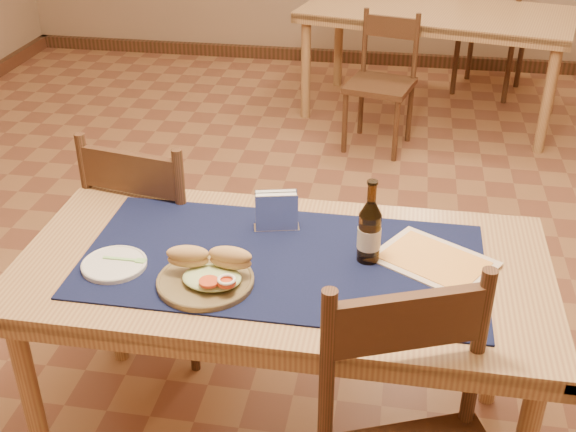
% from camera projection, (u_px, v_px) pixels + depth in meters
% --- Properties ---
extents(main_table, '(1.60, 0.80, 0.75)m').
position_uv_depth(main_table, '(283.00, 283.00, 2.21)').
color(main_table, '#A8844F').
rests_on(main_table, ground).
extents(placemat, '(1.20, 0.60, 0.01)m').
position_uv_depth(placemat, '(282.00, 260.00, 2.17)').
color(placemat, '#0E1236').
rests_on(placemat, main_table).
extents(baseboard, '(6.00, 7.00, 0.10)m').
position_uv_depth(baseboard, '(314.00, 295.00, 3.20)').
color(baseboard, '#4D2A1B').
rests_on(baseboard, ground).
extents(back_table, '(1.90, 1.23, 0.75)m').
position_uv_depth(back_table, '(436.00, 22.00, 4.85)').
color(back_table, '#A8844F').
rests_on(back_table, ground).
extents(chair_main_far, '(0.51, 0.51, 0.96)m').
position_uv_depth(chair_main_far, '(161.00, 235.00, 2.79)').
color(chair_main_far, '#4D2A1B').
rests_on(chair_main_far, ground).
extents(chair_back_near, '(0.47, 0.47, 0.84)m').
position_uv_depth(chair_back_near, '(382.00, 80.00, 4.52)').
color(chair_back_near, '#4D2A1B').
rests_on(chair_back_near, ground).
extents(chair_back_far, '(0.58, 0.58, 1.00)m').
position_uv_depth(chair_back_far, '(492.00, 25.00, 5.33)').
color(chair_back_far, '#4D2A1B').
rests_on(chair_back_far, ground).
extents(sandwich_plate, '(0.28, 0.28, 0.11)m').
position_uv_depth(sandwich_plate, '(208.00, 275.00, 2.05)').
color(sandwich_plate, brown).
rests_on(sandwich_plate, placemat).
extents(side_plate, '(0.19, 0.19, 0.02)m').
position_uv_depth(side_plate, '(114.00, 264.00, 2.13)').
color(side_plate, silver).
rests_on(side_plate, placemat).
extents(fork, '(0.13, 0.02, 0.00)m').
position_uv_depth(fork, '(128.00, 260.00, 2.14)').
color(fork, '#8ED675').
rests_on(fork, side_plate).
extents(beer_bottle, '(0.07, 0.07, 0.26)m').
position_uv_depth(beer_bottle, '(369.00, 231.00, 2.12)').
color(beer_bottle, '#42270B').
rests_on(beer_bottle, placemat).
extents(napkin_holder, '(0.15, 0.08, 0.13)m').
position_uv_depth(napkin_holder, '(276.00, 212.00, 2.30)').
color(napkin_holder, silver).
rests_on(napkin_holder, placemat).
extents(menu_card, '(0.41, 0.38, 0.01)m').
position_uv_depth(menu_card, '(434.00, 260.00, 2.16)').
color(menu_card, beige).
rests_on(menu_card, placemat).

